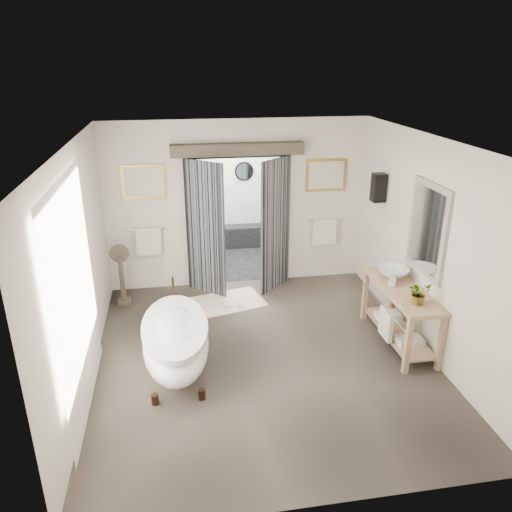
% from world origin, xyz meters
% --- Properties ---
extents(ground_plane, '(5.00, 5.00, 0.00)m').
position_xyz_m(ground_plane, '(0.00, 0.00, 0.00)').
color(ground_plane, brown).
extents(room_shell, '(4.52, 5.02, 2.91)m').
position_xyz_m(room_shell, '(-0.04, -0.13, 1.86)').
color(room_shell, beige).
rests_on(room_shell, ground_plane).
extents(shower_room, '(2.22, 2.01, 2.51)m').
position_xyz_m(shower_room, '(0.00, 3.99, 0.91)').
color(shower_room, black).
rests_on(shower_room, ground_plane).
extents(back_wall_dressing, '(3.82, 0.69, 2.52)m').
position_xyz_m(back_wall_dressing, '(0.00, 2.32, 1.56)').
color(back_wall_dressing, black).
rests_on(back_wall_dressing, ground_plane).
extents(clawfoot_tub, '(0.84, 1.89, 0.92)m').
position_xyz_m(clawfoot_tub, '(-1.17, -0.12, 0.45)').
color(clawfoot_tub, '#301E12').
rests_on(clawfoot_tub, ground_plane).
extents(vanity, '(0.57, 1.60, 0.85)m').
position_xyz_m(vanity, '(1.95, 0.05, 0.51)').
color(vanity, tan).
rests_on(vanity, ground_plane).
extents(pedestal_mirror, '(0.31, 0.20, 1.05)m').
position_xyz_m(pedestal_mirror, '(-2.00, 1.94, 0.45)').
color(pedestal_mirror, '#4D4334').
rests_on(pedestal_mirror, ground_plane).
extents(rug, '(1.36, 1.07, 0.01)m').
position_xyz_m(rug, '(-0.31, 1.69, 0.01)').
color(rug, beige).
rests_on(rug, ground_plane).
extents(slippers, '(0.34, 0.25, 0.05)m').
position_xyz_m(slippers, '(-0.22, 1.54, 0.04)').
color(slippers, silver).
rests_on(slippers, rug).
extents(basin, '(0.58, 0.58, 0.16)m').
position_xyz_m(basin, '(1.97, 0.40, 0.93)').
color(basin, white).
rests_on(basin, vanity).
extents(plant, '(0.32, 0.29, 0.31)m').
position_xyz_m(plant, '(1.96, -0.41, 1.01)').
color(plant, gray).
rests_on(plant, vanity).
extents(soap_bottle_a, '(0.11, 0.11, 0.19)m').
position_xyz_m(soap_bottle_a, '(1.85, 0.16, 0.95)').
color(soap_bottle_a, gray).
rests_on(soap_bottle_a, vanity).
extents(soap_bottle_b, '(0.17, 0.17, 0.16)m').
position_xyz_m(soap_bottle_b, '(1.92, 0.62, 0.93)').
color(soap_bottle_b, gray).
rests_on(soap_bottle_b, vanity).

